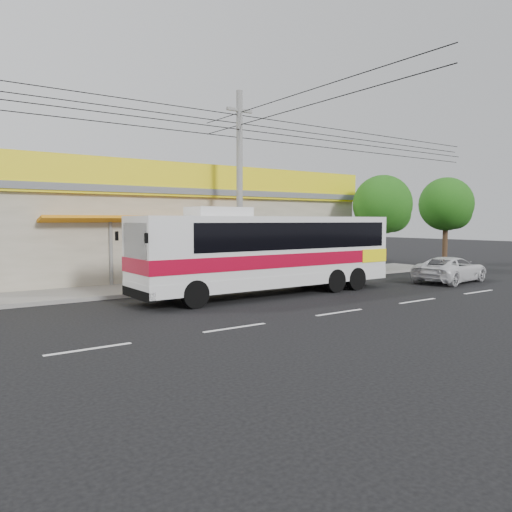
{
  "coord_description": "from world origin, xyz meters",
  "views": [
    {
      "loc": [
        -11.35,
        -13.95,
        2.96
      ],
      "look_at": [
        -0.12,
        2.0,
        1.57
      ],
      "focal_mm": 35.0,
      "sensor_mm": 36.0,
      "label": 1
    }
  ],
  "objects_px": {
    "coach_bus": "(273,248)",
    "tree_far": "(448,206)",
    "white_car": "(451,269)",
    "utility_pole": "(239,125)",
    "tree_near": "(384,207)"
  },
  "relations": [
    {
      "from": "coach_bus",
      "to": "tree_far",
      "type": "distance_m",
      "value": 17.73
    },
    {
      "from": "coach_bus",
      "to": "white_car",
      "type": "bearing_deg",
      "value": -10.74
    },
    {
      "from": "utility_pole",
      "to": "tree_far",
      "type": "relative_size",
      "value": 5.88
    },
    {
      "from": "coach_bus",
      "to": "white_car",
      "type": "xyz_separation_m",
      "value": [
        9.41,
        -1.76,
        -1.24
      ]
    },
    {
      "from": "coach_bus",
      "to": "utility_pole",
      "type": "height_order",
      "value": "utility_pole"
    },
    {
      "from": "utility_pole",
      "to": "white_car",
      "type": "bearing_deg",
      "value": -31.1
    },
    {
      "from": "tree_far",
      "to": "utility_pole",
      "type": "bearing_deg",
      "value": -179.14
    },
    {
      "from": "coach_bus",
      "to": "white_car",
      "type": "relative_size",
      "value": 2.55
    },
    {
      "from": "white_car",
      "to": "tree_near",
      "type": "xyz_separation_m",
      "value": [
        0.97,
        4.95,
        3.14
      ]
    },
    {
      "from": "tree_near",
      "to": "tree_far",
      "type": "distance_m",
      "value": 6.85
    },
    {
      "from": "coach_bus",
      "to": "white_car",
      "type": "height_order",
      "value": "coach_bus"
    },
    {
      "from": "tree_near",
      "to": "coach_bus",
      "type": "bearing_deg",
      "value": -162.87
    },
    {
      "from": "white_car",
      "to": "tree_near",
      "type": "bearing_deg",
      "value": -18.92
    },
    {
      "from": "tree_far",
      "to": "white_car",
      "type": "bearing_deg",
      "value": -144.85
    },
    {
      "from": "coach_bus",
      "to": "utility_pole",
      "type": "bearing_deg",
      "value": 78.29
    }
  ]
}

